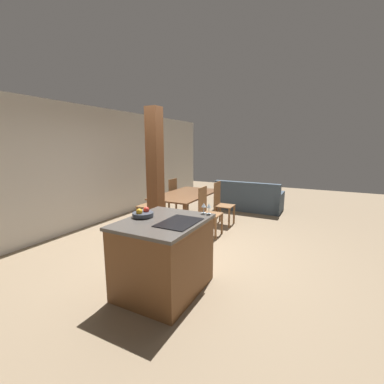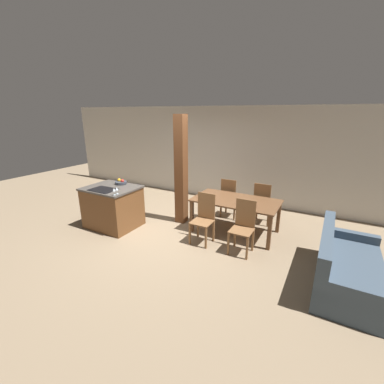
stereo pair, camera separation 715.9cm
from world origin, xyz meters
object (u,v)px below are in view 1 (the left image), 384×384
Objects in this scene: wine_glass_near at (209,206)px; dining_chair_far_right at (169,197)px; dining_chair_near_left at (207,211)px; dining_chair_near_right at (221,203)px; fruit_bowl at (143,214)px; dining_chair_far_left at (151,203)px; wine_glass_middle at (204,206)px; dining_table at (186,197)px; couch at (249,200)px; kitchen_island at (164,255)px; timber_post at (155,179)px.

wine_glass_near reaches higher than dining_chair_far_right.
dining_chair_near_left is 1.00× the size of dining_chair_far_right.
dining_chair_far_right is (-0.00, 1.43, 0.00)m from dining_chair_near_right.
fruit_bowl is 0.27× the size of dining_chair_near_right.
wine_glass_middle is at bearing 51.83° from dining_chair_far_left.
dining_chair_far_right is (2.45, 2.16, -0.53)m from wine_glass_near.
dining_chair_far_right is (2.45, 2.09, -0.53)m from wine_glass_middle.
dining_chair_near_left is (1.64, 0.66, -0.53)m from wine_glass_middle.
fruit_bowl is 0.27× the size of dining_chair_far_right.
wine_glass_middle is 0.08× the size of dining_table.
dining_table is 0.83m from dining_chair_far_left.
fruit_bowl is at bearing 88.25° from couch.
wine_glass_middle is 3.27m from dining_chair_far_right.
wine_glass_middle reaches higher than dining_chair_near_left.
wine_glass_near is at bearing -38.50° from kitchen_island.
wine_glass_near is at bearing 52.83° from dining_chair_far_left.
dining_chair_near_left is at bearing 9.01° from kitchen_island.
wine_glass_middle reaches higher than couch.
dining_chair_far_right is at bearing 30.88° from kitchen_island.
wine_glass_middle reaches higher than kitchen_island.
fruit_bowl is at bearing -163.66° from dining_table.
fruit_bowl is 1.93× the size of wine_glass_middle.
dining_table is (2.55, 1.05, 0.18)m from kitchen_island.
dining_table is 1.44m from timber_post.
couch is (1.68, -1.64, -0.25)m from dining_chair_far_right.
dining_chair_far_left is at bearing 52.83° from wine_glass_near.
timber_post reaches higher than couch.
couch reaches higher than dining_table.
fruit_bowl is at bearing 125.34° from wine_glass_near.
kitchen_island is 8.19× the size of wine_glass_middle.
dining_chair_far_right is 2.36m from couch.
dining_chair_near_left is at bearing 24.21° from wine_glass_near.
wine_glass_middle reaches higher than dining_chair_far_left.
dining_chair_far_right is at bearing -180.00° from dining_chair_far_left.
dining_table is at bearing 22.45° from kitchen_island.
fruit_bowl reaches higher than dining_table.
wine_glass_near is at bearing -155.79° from dining_chair_near_left.
timber_post is (-1.72, 0.64, 0.73)m from dining_chair_near_right.
couch is at bearing -7.21° from dining_chair_near_right.
dining_table is at bearing 119.66° from dining_chair_near_right.
timber_post is (0.74, 1.30, 0.20)m from wine_glass_middle.
dining_chair_near_right is 1.64m from dining_chair_far_left.
wine_glass_near is 2.62m from dining_chair_near_right.
wine_glass_near reaches higher than couch.
dining_table is at bearing 35.33° from wine_glass_near.
wine_glass_near is 0.06× the size of timber_post.
dining_chair_near_left is 1.64m from dining_chair_far_right.
dining_chair_far_left is at bearing 119.66° from dining_table.
couch is at bearing 146.67° from dining_chair_far_left.
dining_chair_near_right is 0.40× the size of timber_post.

